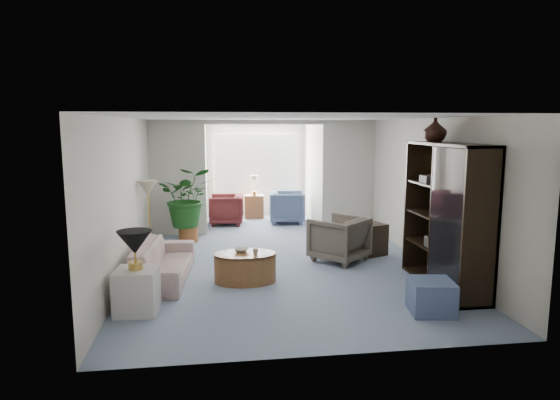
{
  "coord_description": "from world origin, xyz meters",
  "views": [
    {
      "loc": [
        -1.15,
        -7.67,
        2.37
      ],
      "look_at": [
        0.0,
        0.6,
        1.1
      ],
      "focal_mm": 31.3,
      "sensor_mm": 36.0,
      "label": 1
    }
  ],
  "objects": [
    {
      "name": "sunroom_chair_blue",
      "position": [
        0.66,
        4.05,
        0.39
      ],
      "size": [
        0.94,
        0.91,
        0.78
      ],
      "primitive_type": "imported",
      "rotation": [
        0.0,
        0.0,
        1.47
      ],
      "color": "slate",
      "rests_on": "ground"
    },
    {
      "name": "end_table",
      "position": [
        -2.14,
        -1.49,
        0.29
      ],
      "size": [
        0.56,
        0.56,
        0.57
      ],
      "primitive_type": "cube",
      "rotation": [
        0.0,
        0.0,
        -0.08
      ],
      "color": "silver",
      "rests_on": "ground"
    },
    {
      "name": "entertainment_cabinet",
      "position": [
        2.23,
        -1.06,
        1.06
      ],
      "size": [
        0.51,
        1.92,
        2.13
      ],
      "primitive_type": "cube",
      "color": "black",
      "rests_on": "ground"
    },
    {
      "name": "window_pane",
      "position": [
        0.0,
        5.18,
        1.4
      ],
      "size": [
        2.2,
        0.02,
        1.5
      ],
      "primitive_type": "cube",
      "color": "white"
    },
    {
      "name": "coffee_cup",
      "position": [
        -0.53,
        -0.54,
        0.49
      ],
      "size": [
        0.12,
        0.12,
        0.09
      ],
      "primitive_type": "imported",
      "rotation": [
        0.0,
        0.0,
        -0.34
      ],
      "color": "#B6B49F",
      "rests_on": "coffee_table"
    },
    {
      "name": "plant_pot",
      "position": [
        -1.67,
        2.34,
        0.16
      ],
      "size": [
        0.4,
        0.4,
        0.32
      ],
      "primitive_type": "cylinder",
      "color": "#9D5B2D",
      "rests_on": "ground"
    },
    {
      "name": "table_lamp",
      "position": [
        -2.14,
        -1.49,
        0.92
      ],
      "size": [
        0.44,
        0.44,
        0.3
      ],
      "primitive_type": "cone",
      "color": "black",
      "rests_on": "end_table"
    },
    {
      "name": "window_blinds",
      "position": [
        0.0,
        5.15,
        1.4
      ],
      "size": [
        2.2,
        0.02,
        1.5
      ],
      "primitive_type": "cube",
      "color": "white"
    },
    {
      "name": "sunroom_table",
      "position": [
        -0.09,
        4.8,
        0.3
      ],
      "size": [
        0.52,
        0.43,
        0.6
      ],
      "primitive_type": "cube",
      "rotation": [
        0.0,
        0.0,
        -0.1
      ],
      "color": "olive",
      "rests_on": "ground"
    },
    {
      "name": "floor_lamp",
      "position": [
        -2.32,
        1.38,
        1.25
      ],
      "size": [
        0.36,
        0.36,
        0.28
      ],
      "primitive_type": "cone",
      "color": "beige",
      "rests_on": "ground"
    },
    {
      "name": "wingback_chair",
      "position": [
        1.04,
        0.52,
        0.39
      ],
      "size": [
        1.21,
        1.21,
        0.79
      ],
      "primitive_type": "imported",
      "rotation": [
        0.0,
        0.0,
        3.87
      ],
      "color": "#5A5247",
      "rests_on": "ground"
    },
    {
      "name": "back_header",
      "position": [
        0.0,
        3.0,
        2.45
      ],
      "size": [
        2.6,
        0.12,
        0.1
      ],
      "primitive_type": "cube",
      "color": "silver",
      "rests_on": "back_pier_left"
    },
    {
      "name": "framed_picture",
      "position": [
        2.46,
        -0.1,
        1.7
      ],
      "size": [
        0.04,
        0.5,
        0.4
      ],
      "primitive_type": "cube",
      "color": "#B4A590"
    },
    {
      "name": "coffee_bowl",
      "position": [
        -0.73,
        -0.34,
        0.48
      ],
      "size": [
        0.29,
        0.29,
        0.06
      ],
      "primitive_type": "imported",
      "rotation": [
        0.0,
        0.0,
        -0.34
      ],
      "color": "silver",
      "rests_on": "coffee_table"
    },
    {
      "name": "back_pier_left",
      "position": [
        -1.9,
        3.0,
        1.25
      ],
      "size": [
        1.2,
        0.12,
        2.5
      ],
      "primitive_type": "cube",
      "color": "silver",
      "rests_on": "ground"
    },
    {
      "name": "sunroom_chair_maroon",
      "position": [
        -0.84,
        4.05,
        0.36
      ],
      "size": [
        0.87,
        0.85,
        0.73
      ],
      "primitive_type": "imported",
      "rotation": [
        0.0,
        0.0,
        -1.67
      ],
      "color": "#531C1C",
      "rests_on": "ground"
    },
    {
      "name": "house_plant",
      "position": [
        -1.67,
        2.34,
        0.93
      ],
      "size": [
        1.1,
        0.96,
        1.23
      ],
      "primitive_type": "imported",
      "color": "#1D511B",
      "rests_on": "plant_pot"
    },
    {
      "name": "side_table_dark",
      "position": [
        1.74,
        0.82,
        0.29
      ],
      "size": [
        0.6,
        0.54,
        0.58
      ],
      "primitive_type": "cube",
      "rotation": [
        0.0,
        0.0,
        0.38
      ],
      "color": "black",
      "rests_on": "ground"
    },
    {
      "name": "floor",
      "position": [
        0.0,
        0.0,
        0.0
      ],
      "size": [
        6.0,
        6.0,
        0.0
      ],
      "primitive_type": "plane",
      "color": "#899BB6",
      "rests_on": "ground"
    },
    {
      "name": "sofa",
      "position": [
        -1.94,
        -0.14,
        0.28
      ],
      "size": [
        0.91,
        2.0,
        0.57
      ],
      "primitive_type": "imported",
      "rotation": [
        0.0,
        0.0,
        1.49
      ],
      "color": "beige",
      "rests_on": "ground"
    },
    {
      "name": "ottoman",
      "position": [
        1.59,
        -2.02,
        0.21
      ],
      "size": [
        0.61,
        0.61,
        0.42
      ],
      "primitive_type": "cube",
      "rotation": [
        0.0,
        0.0,
        -0.16
      ],
      "color": "slate",
      "rests_on": "ground"
    },
    {
      "name": "shelf_clutter",
      "position": [
        2.18,
        -1.1,
        1.2
      ],
      "size": [
        0.3,
        1.14,
        1.06
      ],
      "color": "#363331",
      "rests_on": "entertainment_cabinet"
    },
    {
      "name": "back_pier_right",
      "position": [
        1.9,
        3.0,
        1.25
      ],
      "size": [
        1.2,
        0.12,
        2.5
      ],
      "primitive_type": "cube",
      "color": "silver",
      "rests_on": "ground"
    },
    {
      "name": "sunroom_floor",
      "position": [
        0.0,
        4.1,
        0.0
      ],
      "size": [
        2.6,
        2.6,
        0.0
      ],
      "primitive_type": "plane",
      "color": "#899BB6",
      "rests_on": "ground"
    },
    {
      "name": "coffee_table",
      "position": [
        -0.68,
        -0.44,
        0.23
      ],
      "size": [
        1.21,
        1.21,
        0.45
      ],
      "primitive_type": "cylinder",
      "rotation": [
        0.0,
        0.0,
        -0.34
      ],
      "color": "olive",
      "rests_on": "ground"
    },
    {
      "name": "cabinet_urn",
      "position": [
        2.23,
        -0.56,
        2.31
      ],
      "size": [
        0.35,
        0.35,
        0.36
      ],
      "primitive_type": "imported",
      "color": "black",
      "rests_on": "entertainment_cabinet"
    }
  ]
}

